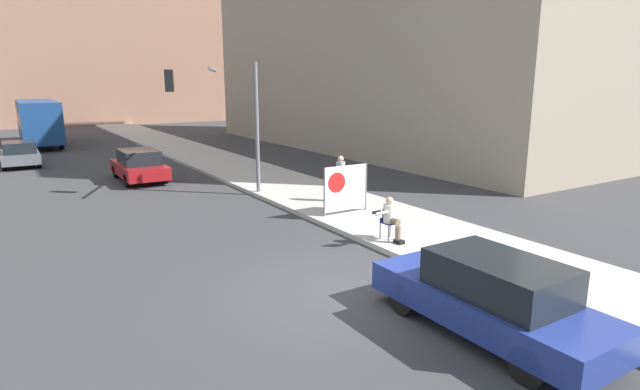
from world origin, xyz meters
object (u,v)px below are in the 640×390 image
Objects in this scene: protest_banner at (345,188)px; traffic_light_pole at (223,104)px; car_on_road_nearest at (139,165)px; pedestrian_behind at (340,178)px; seated_protester at (390,217)px; car_on_road_midblock at (20,154)px; parked_car_curbside at (491,297)px; city_bus_on_road at (38,120)px.

traffic_light_pole reaches higher than protest_banner.
pedestrian_behind is at bearing -60.00° from car_on_road_nearest.
car_on_road_nearest is at bearing 112.62° from traffic_light_pole.
seated_protester is 0.71× the size of pedestrian_behind.
protest_banner is 0.43× the size of car_on_road_midblock.
parked_car_curbside reaches higher than car_on_road_midblock.
protest_banner reaches higher than parked_car_curbside.
pedestrian_behind reaches higher than parked_car_curbside.
protest_banner is 20.80m from car_on_road_midblock.
city_bus_on_road is at bearing 77.23° from pedestrian_behind.
car_on_road_midblock is (-9.07, 18.72, -0.34)m from protest_banner.
parked_car_curbside reaches higher than seated_protester.
seated_protester is 3.27m from protest_banner.
car_on_road_midblock is (-6.86, 13.37, -3.02)m from traffic_light_pole.
seated_protester is 0.28× the size of car_on_road_nearest.
protest_banner is at bearing -75.69° from city_bus_on_road.
traffic_light_pole is (-3.06, 3.82, 2.67)m from pedestrian_behind.
pedestrian_behind is 0.42× the size of car_on_road_midblock.
car_on_road_midblock is at bearing 119.96° from car_on_road_nearest.
pedestrian_behind is 10.27m from parked_car_curbside.
pedestrian_behind is at bearing 61.02° from protest_banner.
protest_banner is 0.39× the size of parked_car_curbside.
car_on_road_midblock is at bearing 117.15° from traffic_light_pole.
car_on_road_nearest is (-3.76, 13.86, -0.09)m from seated_protester.
traffic_light_pole is (-1.54, 8.54, 2.88)m from seated_protester.
protest_banner is 11.56m from car_on_road_nearest.
city_bus_on_road reaches higher than seated_protester.
protest_banner is 6.38m from traffic_light_pole.
parked_car_curbside is at bearing -110.16° from seated_protester.
car_on_road_nearest is (-5.28, 9.14, -0.30)m from pedestrian_behind.
traffic_light_pole reaches higher than car_on_road_nearest.
protest_banner is 0.41× the size of car_on_road_nearest.
protest_banner is 30.18m from city_bus_on_road.
pedestrian_behind reaches higher than car_on_road_midblock.
pedestrian_behind is (1.52, 4.72, 0.21)m from seated_protester.
car_on_road_nearest is at bearing 95.84° from parked_car_curbside.
city_bus_on_road reaches higher than car_on_road_nearest.
protest_banner is (0.68, 3.19, 0.20)m from seated_protester.
seated_protester is at bearing -74.84° from car_on_road_nearest.
city_bus_on_road is at bearing 101.82° from seated_protester.
traffic_light_pole reaches higher than seated_protester.
seated_protester is at bearing -78.19° from city_bus_on_road.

